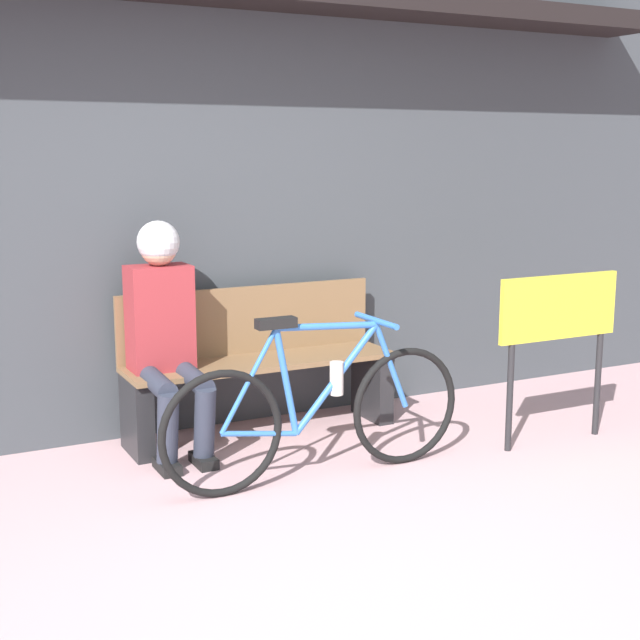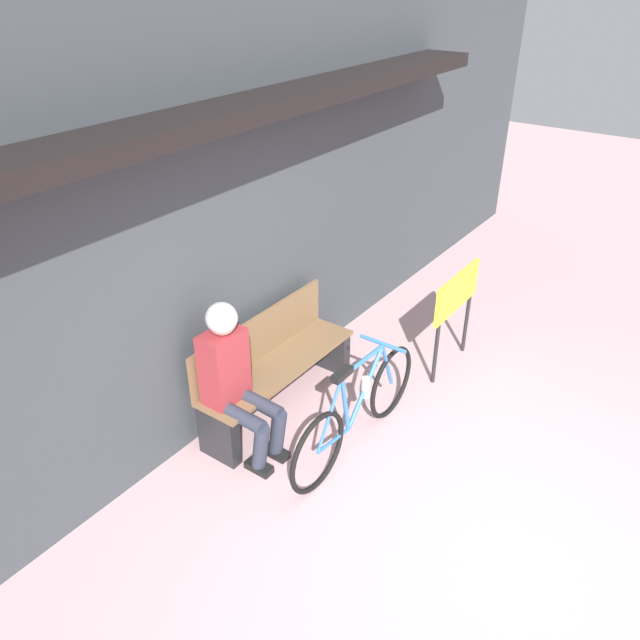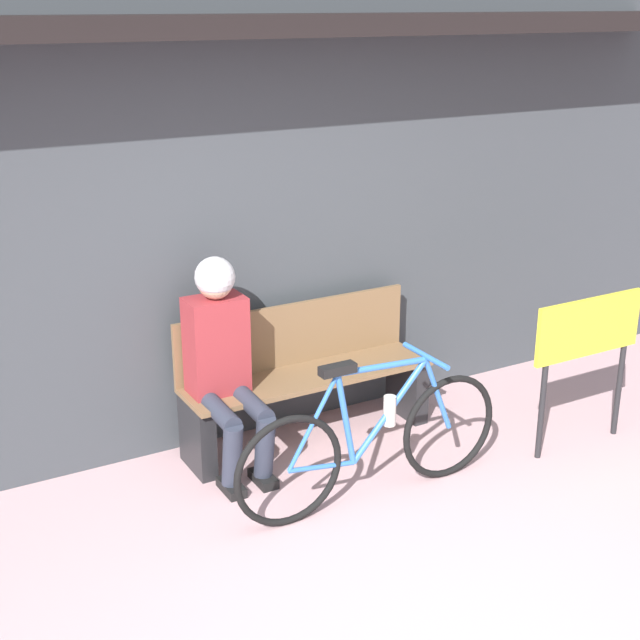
{
  "view_description": "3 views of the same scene",
  "coord_description": "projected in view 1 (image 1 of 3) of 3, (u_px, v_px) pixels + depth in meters",
  "views": [
    {
      "loc": [
        -1.54,
        -2.61,
        1.64
      ],
      "look_at": [
        0.57,
        1.53,
        0.76
      ],
      "focal_mm": 50.0,
      "sensor_mm": 36.0,
      "label": 1
    },
    {
      "loc": [
        -2.81,
        -0.73,
        3.36
      ],
      "look_at": [
        0.54,
        1.68,
        0.95
      ],
      "focal_mm": 35.0,
      "sensor_mm": 36.0,
      "label": 2
    },
    {
      "loc": [
        -1.98,
        -2.41,
        2.61
      ],
      "look_at": [
        0.31,
        1.64,
        0.95
      ],
      "focal_mm": 50.0,
      "sensor_mm": 36.0,
      "label": 3
    }
  ],
  "objects": [
    {
      "name": "park_bench_near",
      "position": [
        258.0,
        367.0,
        5.21
      ],
      "size": [
        1.59,
        0.42,
        0.86
      ],
      "color": "brown",
      "rests_on": "ground_plane"
    },
    {
      "name": "storefront_wall",
      "position": [
        162.0,
        147.0,
        5.04
      ],
      "size": [
        12.0,
        0.56,
        3.2
      ],
      "color": "#3D4247",
      "rests_on": "ground_plane"
    },
    {
      "name": "signboard",
      "position": [
        558.0,
        320.0,
        4.98
      ],
      "size": [
        0.81,
        0.04,
        0.97
      ],
      "color": "#232326",
      "rests_on": "ground_plane"
    },
    {
      "name": "ground_plane",
      "position": [
        370.0,
        605.0,
        3.28
      ],
      "size": [
        24.0,
        24.0,
        0.0
      ],
      "primitive_type": "plane",
      "color": "#C69EA3"
    },
    {
      "name": "bicycle",
      "position": [
        318.0,
        411.0,
        4.47
      ],
      "size": [
        1.67,
        0.4,
        0.85
      ],
      "color": "black",
      "rests_on": "ground_plane"
    },
    {
      "name": "person_seated",
      "position": [
        165.0,
        323.0,
        4.8
      ],
      "size": [
        0.34,
        0.6,
        1.28
      ],
      "color": "#2D3342",
      "rests_on": "ground_plane"
    }
  ]
}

